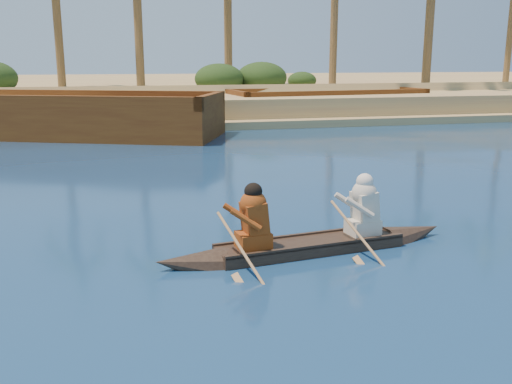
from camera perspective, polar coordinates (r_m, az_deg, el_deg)
name	(u,v)px	position (r m, az deg, el deg)	size (l,w,h in m)	color
sandy_embankment	(49,92)	(50.41, -20.03, 9.37)	(150.00, 51.00, 1.50)	tan
shrub_cluster	(21,95)	(35.11, -22.48, 8.97)	(100.00, 6.00, 2.40)	black
canoe	(310,236)	(9.58, 5.43, -4.36)	(5.30, 1.36, 1.45)	#382A1E
barge_mid	(67,118)	(25.39, -18.39, 7.03)	(13.34, 8.78, 2.12)	brown
barge_right	(327,105)	(32.53, 7.15, 8.60)	(11.17, 4.61, 1.81)	brown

